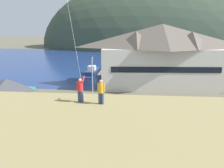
% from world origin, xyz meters
% --- Properties ---
extents(ground_plane, '(600.00, 600.00, 0.00)m').
position_xyz_m(ground_plane, '(0.00, 0.00, 0.00)').
color(ground_plane, '#66604C').
extents(parking_lot_pad, '(40.00, 20.00, 0.10)m').
position_xyz_m(parking_lot_pad, '(0.00, 5.00, 0.05)').
color(parking_lot_pad, gray).
rests_on(parking_lot_pad, ground).
extents(bay_water, '(360.00, 84.00, 0.03)m').
position_xyz_m(bay_water, '(0.00, 60.00, 0.01)').
color(bay_water, navy).
rests_on(bay_water, ground).
extents(far_hill_west_ridge, '(149.38, 75.96, 86.41)m').
position_xyz_m(far_hill_west_ridge, '(20.12, 121.99, 0.00)').
color(far_hill_west_ridge, '#3D4C38').
rests_on(far_hill_west_ridge, ground).
extents(far_hill_east_peak, '(92.04, 51.01, 65.20)m').
position_xyz_m(far_hill_east_peak, '(33.61, 118.74, 0.00)').
color(far_hill_east_peak, '#42513D').
rests_on(far_hill_east_peak, ground).
extents(harbor_lodge, '(25.86, 12.88, 12.64)m').
position_xyz_m(harbor_lodge, '(9.66, 22.47, 6.73)').
color(harbor_lodge, beige).
rests_on(harbor_lodge, ground).
extents(storage_shed_near_lot, '(6.53, 5.12, 5.30)m').
position_xyz_m(storage_shed_near_lot, '(-12.88, 4.06, 2.75)').
color(storage_shed_near_lot, '#338475').
rests_on(storage_shed_near_lot, ground).
extents(wharf_dock, '(3.20, 12.12, 0.70)m').
position_xyz_m(wharf_dock, '(-3.10, 34.83, 0.35)').
color(wharf_dock, '#70604C').
rests_on(wharf_dock, ground).
extents(moored_boat_wharfside, '(2.83, 8.21, 2.16)m').
position_xyz_m(moored_boat_wharfside, '(-6.77, 33.97, 0.72)').
color(moored_boat_wharfside, navy).
rests_on(moored_boat_wharfside, ground).
extents(parked_car_mid_row_center, '(4.34, 2.33, 1.82)m').
position_xyz_m(parked_car_mid_row_center, '(-5.30, 5.86, 1.06)').
color(parked_car_mid_row_center, slate).
rests_on(parked_car_mid_row_center, parking_lot_pad).
extents(parked_car_front_row_silver, '(4.32, 2.29, 1.82)m').
position_xyz_m(parked_car_front_row_silver, '(-6.78, -0.07, 1.06)').
color(parked_car_front_row_silver, '#9EA3A8').
rests_on(parked_car_front_row_silver, parking_lot_pad).
extents(parked_car_back_row_left, '(4.34, 2.35, 1.82)m').
position_xyz_m(parked_car_back_row_left, '(13.36, 6.69, 1.06)').
color(parked_car_back_row_left, silver).
rests_on(parked_car_back_row_left, parking_lot_pad).
extents(parked_car_front_row_end, '(4.26, 2.18, 1.82)m').
position_xyz_m(parked_car_front_row_end, '(-1.51, 0.70, 1.06)').
color(parked_car_front_row_end, '#236633').
rests_on(parked_car_front_row_end, parking_lot_pad).
extents(parking_light_pole, '(0.24, 0.78, 7.35)m').
position_xyz_m(parking_light_pole, '(-2.49, 10.55, 4.32)').
color(parking_light_pole, '#ADADB2').
rests_on(parking_light_pole, parking_lot_pad).
extents(person_kite_flyer, '(0.56, 0.64, 1.86)m').
position_xyz_m(person_kite_flyer, '(0.00, -7.87, 7.58)').
color(person_kite_flyer, '#384770').
rests_on(person_kite_flyer, grassy_hill_foreground).
extents(person_companion, '(0.53, 0.40, 1.74)m').
position_xyz_m(person_companion, '(1.53, -8.15, 7.56)').
color(person_companion, '#384770').
rests_on(person_companion, grassy_hill_foreground).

